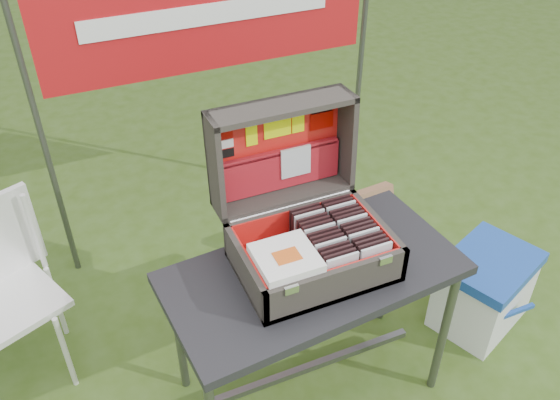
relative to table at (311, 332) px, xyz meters
name	(u,v)px	position (x,y,z in m)	size (l,w,h in m)	color
ground	(302,367)	(0.01, 0.09, -0.35)	(80.00, 80.00, 0.00)	#345014
table	(311,332)	(0.00, 0.00, 0.00)	(1.13, 0.56, 0.70)	black
table_top	(314,274)	(0.00, 0.00, 0.33)	(1.13, 0.56, 0.04)	black
table_leg_fr	(443,336)	(0.50, -0.22, -0.02)	(0.04, 0.04, 0.66)	#59595B
table_leg_bl	(179,334)	(-0.50, 0.22, -0.02)	(0.04, 0.04, 0.66)	#59595B
table_leg_br	(386,268)	(0.50, 0.22, -0.02)	(0.04, 0.04, 0.66)	#59595B
table_brace	(309,367)	(0.00, 0.00, -0.23)	(0.98, 0.03, 0.03)	#59595B
suitcase	(308,201)	(0.00, 0.07, 0.63)	(0.56, 0.56, 0.55)	#49453E
suitcase_base_bottom	(313,265)	(0.00, 0.01, 0.36)	(0.56, 0.40, 0.02)	#49453E
suitcase_base_wall_front	(337,286)	(0.00, -0.18, 0.43)	(0.56, 0.02, 0.15)	#49453E
suitcase_base_wall_back	(292,223)	(0.00, 0.20, 0.43)	(0.56, 0.02, 0.15)	#49453E
suitcase_base_wall_left	(245,273)	(-0.27, 0.01, 0.43)	(0.02, 0.40, 0.15)	#49453E
suitcase_base_wall_right	(376,234)	(0.27, 0.01, 0.43)	(0.02, 0.40, 0.15)	#49453E
suitcase_liner_floor	(313,262)	(0.00, 0.01, 0.38)	(0.52, 0.36, 0.01)	red
suitcase_latch_left	(291,290)	(-0.18, -0.19, 0.49)	(0.05, 0.01, 0.03)	silver
suitcase_latch_right	(386,260)	(0.18, -0.19, 0.49)	(0.05, 0.01, 0.03)	silver
suitcase_hinge	(291,206)	(0.00, 0.22, 0.50)	(0.02, 0.02, 0.51)	silver
suitcase_lid_back	(276,145)	(0.00, 0.36, 0.70)	(0.56, 0.40, 0.02)	#49453E
suitcase_lid_rim_far	(282,107)	(0.00, 0.31, 0.89)	(0.56, 0.02, 0.15)	#49453E
suitcase_lid_rim_near	(283,194)	(0.00, 0.29, 0.51)	(0.56, 0.02, 0.15)	#49453E
suitcase_lid_rim_left	(215,168)	(-0.27, 0.30, 0.70)	(0.02, 0.40, 0.15)	#49453E
suitcase_lid_rim_right	(345,138)	(0.27, 0.30, 0.70)	(0.02, 0.40, 0.15)	#49453E
suitcase_lid_liner	(277,147)	(0.00, 0.35, 0.70)	(0.52, 0.35, 0.01)	red
suitcase_liner_wall_front	(336,281)	(0.00, -0.16, 0.44)	(0.52, 0.01, 0.13)	red
suitcase_liner_wall_back	(294,223)	(0.00, 0.19, 0.44)	(0.52, 0.01, 0.13)	red
suitcase_liner_wall_left	(249,269)	(-0.25, 0.01, 0.44)	(0.01, 0.36, 0.13)	red
suitcase_liner_wall_right	(373,232)	(0.26, 0.01, 0.44)	(0.01, 0.36, 0.13)	red
suitcase_lid_pocket	(280,170)	(0.00, 0.33, 0.61)	(0.50, 0.16, 0.03)	maroon
suitcase_pocket_edge	(280,153)	(0.00, 0.32, 0.69)	(0.49, 0.02, 0.02)	maroon
suitcase_pocket_cd	(296,162)	(0.06, 0.31, 0.64)	(0.13, 0.13, 0.01)	silver
lid_sticker_cc_a	(225,124)	(-0.20, 0.35, 0.84)	(0.06, 0.03, 0.00)	#1933B2
lid_sticker_cc_b	(226,134)	(-0.20, 0.35, 0.80)	(0.06, 0.03, 0.00)	#AE0902
lid_sticker_cc_c	(226,144)	(-0.20, 0.35, 0.76)	(0.06, 0.03, 0.00)	white
lid_sticker_cc_d	(227,153)	(-0.20, 0.35, 0.72)	(0.06, 0.03, 0.00)	black
lid_card_neon_tall	(251,132)	(-0.10, 0.35, 0.79)	(0.05, 0.11, 0.00)	#D7ED08
lid_card_neon_main	(278,127)	(0.00, 0.35, 0.79)	(0.11, 0.09, 0.00)	#D7ED08
lid_card_neon_small	(298,122)	(0.09, 0.35, 0.79)	(0.05, 0.09, 0.00)	#D7ED08
lid_sticker_band	(322,117)	(0.19, 0.35, 0.79)	(0.10, 0.10, 0.00)	#AE0902
lid_sticker_band_bar	(322,110)	(0.19, 0.35, 0.82)	(0.09, 0.02, 0.00)	black
cd_left_0	(342,272)	(0.04, -0.14, 0.45)	(0.12, 0.01, 0.14)	silver
cd_left_1	(339,268)	(0.04, -0.12, 0.45)	(0.12, 0.01, 0.14)	black
cd_left_2	(336,264)	(0.04, -0.10, 0.45)	(0.12, 0.01, 0.14)	black
cd_left_3	(333,260)	(0.04, -0.07, 0.45)	(0.12, 0.01, 0.14)	black
cd_left_4	(330,256)	(0.04, -0.05, 0.45)	(0.12, 0.01, 0.14)	silver
cd_left_5	(327,252)	(0.04, -0.03, 0.45)	(0.12, 0.01, 0.14)	black
cd_left_6	(325,249)	(0.04, -0.01, 0.45)	(0.12, 0.01, 0.14)	black
cd_left_7	(322,245)	(0.04, 0.02, 0.45)	(0.12, 0.01, 0.14)	black
cd_left_8	(319,241)	(0.04, 0.04, 0.45)	(0.12, 0.01, 0.14)	silver
cd_left_9	(317,238)	(0.04, 0.06, 0.45)	(0.12, 0.01, 0.14)	black
cd_left_10	(314,234)	(0.04, 0.08, 0.45)	(0.12, 0.01, 0.14)	black
cd_left_11	(312,231)	(0.04, 0.10, 0.45)	(0.12, 0.01, 0.14)	black
cd_left_12	(309,228)	(0.04, 0.13, 0.45)	(0.12, 0.01, 0.14)	silver
cd_left_13	(307,224)	(0.04, 0.15, 0.45)	(0.12, 0.01, 0.14)	black
cd_left_14	(304,221)	(0.04, 0.17, 0.45)	(0.12, 0.01, 0.14)	black
cd_right_0	(375,261)	(0.17, -0.14, 0.45)	(0.12, 0.01, 0.14)	silver
cd_right_1	(372,257)	(0.17, -0.12, 0.45)	(0.12, 0.01, 0.14)	black
cd_right_2	(369,254)	(0.17, -0.10, 0.45)	(0.12, 0.01, 0.14)	black
cd_right_3	(366,250)	(0.17, -0.07, 0.45)	(0.12, 0.01, 0.14)	black
cd_right_4	(363,246)	(0.17, -0.05, 0.45)	(0.12, 0.01, 0.14)	silver
cd_right_5	(360,243)	(0.17, -0.03, 0.45)	(0.12, 0.01, 0.14)	black
cd_right_6	(357,239)	(0.17, -0.01, 0.45)	(0.12, 0.01, 0.14)	black
cd_right_7	(354,235)	(0.17, 0.02, 0.45)	(0.12, 0.01, 0.14)	black
cd_right_8	(351,232)	(0.17, 0.04, 0.45)	(0.12, 0.01, 0.14)	silver
cd_right_9	(348,229)	(0.17, 0.06, 0.45)	(0.12, 0.01, 0.14)	black
cd_right_10	(346,225)	(0.17, 0.08, 0.45)	(0.12, 0.01, 0.14)	black
cd_right_11	(343,222)	(0.17, 0.10, 0.45)	(0.12, 0.01, 0.14)	black
cd_right_12	(340,219)	(0.17, 0.13, 0.45)	(0.12, 0.01, 0.14)	silver
cd_right_13	(338,216)	(0.17, 0.15, 0.45)	(0.12, 0.01, 0.14)	black
cd_right_14	(335,212)	(0.17, 0.17, 0.45)	(0.12, 0.01, 0.14)	black
songbook_0	(286,260)	(-0.14, -0.06, 0.51)	(0.21, 0.21, 0.01)	white
songbook_1	(286,259)	(-0.14, -0.06, 0.51)	(0.21, 0.21, 0.01)	white
songbook_2	(286,258)	(-0.14, -0.06, 0.52)	(0.21, 0.21, 0.01)	white
songbook_3	(286,257)	(-0.14, -0.06, 0.52)	(0.21, 0.21, 0.01)	white
songbook_4	(286,256)	(-0.14, -0.06, 0.53)	(0.21, 0.21, 0.01)	white
songbook_5	(286,255)	(-0.14, -0.06, 0.53)	(0.21, 0.21, 0.01)	white
songbook_graphic	(287,256)	(-0.14, -0.07, 0.53)	(0.09, 0.07, 0.00)	#D85919
cooler	(483,290)	(0.94, 0.02, -0.15)	(0.45, 0.34, 0.40)	white
cooler_body	(482,294)	(0.94, 0.02, -0.18)	(0.43, 0.32, 0.34)	white
cooler_lid	(491,264)	(0.94, 0.02, 0.02)	(0.45, 0.34, 0.05)	#1A46A1
cooler_handle	(510,314)	(0.94, -0.16, -0.14)	(0.27, 0.02, 0.02)	#1A46A1
chair	(11,305)	(-1.12, 0.58, 0.06)	(0.38, 0.42, 0.83)	silver
chair_seat	(10,304)	(-1.12, 0.58, 0.07)	(0.38, 0.38, 0.03)	silver
chair_leg_fr	(66,353)	(-0.96, 0.42, -0.14)	(0.02, 0.02, 0.43)	silver
chair_leg_br	(57,302)	(-0.96, 0.74, -0.14)	(0.02, 0.02, 0.43)	silver
chair_upright_right	(35,232)	(-0.96, 0.76, 0.27)	(0.02, 0.02, 0.40)	silver
cardboard_box	(360,232)	(0.60, 0.61, -0.13)	(0.42, 0.07, 0.44)	#8E6040
banner_post_left	(41,133)	(-0.84, 1.19, 0.50)	(0.03, 0.03, 1.70)	#59595B
banner_post_right	(360,71)	(0.86, 1.19, 0.50)	(0.03, 0.03, 1.70)	#59595B
banner	(209,13)	(0.01, 1.18, 0.95)	(1.60, 0.01, 0.55)	#A91115
banner_text	(210,14)	(0.01, 1.17, 0.95)	(1.20, 0.00, 0.10)	white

